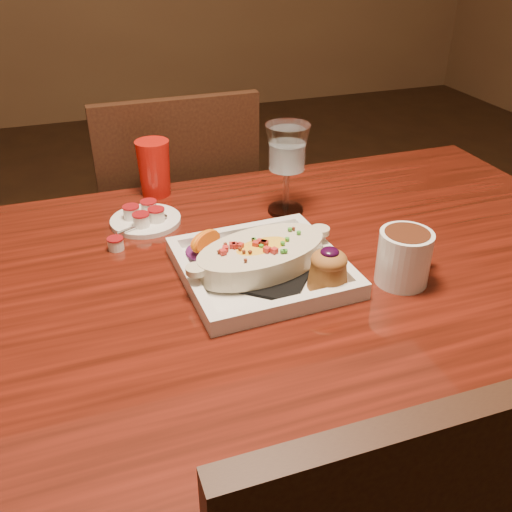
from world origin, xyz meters
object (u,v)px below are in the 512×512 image
object	(u,v)px
table	(246,324)
coffee_mug	(405,255)
saucer	(145,218)
red_tumbler	(154,168)
chair_far	(177,236)
plate	(266,261)
goblet	(287,153)

from	to	relation	value
table	coffee_mug	size ratio (longest dim) A/B	12.21
saucer	red_tumbler	world-z (taller)	red_tumbler
coffee_mug	saucer	xyz separation A→B (m)	(-0.38, 0.35, -0.04)
table	saucer	size ratio (longest dim) A/B	10.53
chair_far	plate	bearing A→B (deg)	93.53
table	plate	size ratio (longest dim) A/B	5.28
coffee_mug	goblet	distance (m)	0.34
table	plate	world-z (taller)	plate
chair_far	coffee_mug	bearing A→B (deg)	109.42
table	red_tumbler	xyz separation A→B (m)	(-0.08, 0.40, 0.16)
red_tumbler	chair_far	bearing A→B (deg)	71.04
table	saucer	world-z (taller)	saucer
goblet	saucer	distance (m)	0.32
chair_far	table	bearing A→B (deg)	90.00
plate	saucer	distance (m)	0.31
chair_far	red_tumbler	size ratio (longest dim) A/B	7.50
table	red_tumbler	bearing A→B (deg)	101.16
plate	coffee_mug	distance (m)	0.23
plate	coffee_mug	xyz separation A→B (m)	(0.21, -0.09, 0.02)
chair_far	saucer	xyz separation A→B (m)	(-0.13, -0.37, 0.25)
table	goblet	xyz separation A→B (m)	(0.16, 0.22, 0.23)
plate	coffee_mug	world-z (taller)	coffee_mug
plate	goblet	size ratio (longest dim) A/B	1.50
coffee_mug	plate	bearing A→B (deg)	135.65
table	chair_far	xyz separation A→B (m)	(-0.00, 0.63, -0.15)
saucer	coffee_mug	bearing A→B (deg)	-42.96
goblet	red_tumbler	world-z (taller)	goblet
plate	saucer	xyz separation A→B (m)	(-0.17, 0.26, -0.02)
goblet	table	bearing A→B (deg)	-126.22
coffee_mug	red_tumbler	size ratio (longest dim) A/B	0.99
saucer	red_tumbler	size ratio (longest dim) A/B	1.15
coffee_mug	saucer	world-z (taller)	coffee_mug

